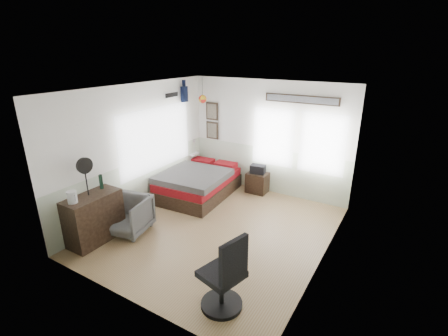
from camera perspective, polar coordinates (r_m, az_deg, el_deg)
The scene contains 12 objects.
ground_plane at distance 6.48m, azimuth -1.09°, elevation -10.86°, with size 4.00×4.50×0.01m, color olive.
room_shell at distance 6.00m, azimuth -0.87°, elevation 3.50°, with size 4.02×4.52×2.71m.
wall_decor at distance 7.89m, azimuth -0.41°, elevation 11.17°, with size 3.55×1.32×1.44m.
bed at distance 7.82m, azimuth -4.58°, elevation -2.67°, with size 1.54×2.07×0.63m.
dresser at distance 6.40m, azimuth -21.84°, elevation -8.17°, with size 0.48×1.00×0.90m, color black.
armchair at distance 6.52m, azimuth -16.64°, elevation -7.94°, with size 0.76×0.78×0.71m, color #505050.
nightstand at distance 8.03m, azimuth 5.89°, elevation -2.56°, with size 0.50×0.40×0.50m, color black.
task_chair at distance 4.52m, azimuth 0.17°, elevation -19.10°, with size 0.62×0.62×1.15m.
kettle at distance 6.01m, azimuth -25.14°, elevation -4.65°, with size 0.18×0.16×0.21m.
bottle at distance 6.40m, azimuth -20.81°, elevation -2.27°, with size 0.07×0.07×0.27m, color black.
stand_fan at distance 6.05m, azimuth -23.34°, elevation 0.30°, with size 0.09×0.29×0.70m.
black_bag at distance 7.90m, azimuth 5.98°, elevation -0.20°, with size 0.35×0.23×0.21m, color black.
Camera 1 is at (2.97, -4.69, 3.33)m, focal length 26.00 mm.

